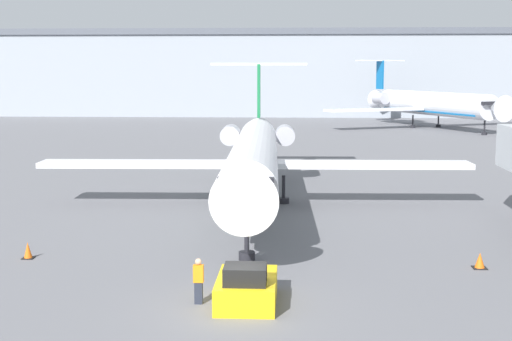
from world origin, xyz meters
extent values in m
plane|color=slate|center=(0.00, 0.00, 0.00)|extent=(600.00, 600.00, 0.00)
cube|color=#8C939E|center=(0.00, 120.00, 7.95)|extent=(180.00, 16.00, 15.89)
cube|color=#4C515B|center=(0.00, 120.00, 16.49)|extent=(180.00, 16.80, 1.20)
cylinder|color=white|center=(-0.49, 20.28, 3.49)|extent=(3.89, 27.76, 3.06)
cone|color=white|center=(-0.04, 5.22, 3.49)|extent=(3.13, 2.54, 3.06)
cube|color=black|center=(-0.07, 6.20, 4.02)|extent=(2.62, 0.78, 0.44)
cone|color=white|center=(-0.96, 35.80, 3.49)|extent=(2.85, 3.44, 2.75)
cube|color=#19723F|center=(-0.49, 20.28, 2.49)|extent=(3.50, 24.99, 0.20)
cube|color=white|center=(7.52, 21.91, 2.80)|extent=(13.11, 2.68, 0.36)
cube|color=white|center=(-8.58, 21.42, 2.80)|extent=(13.11, 2.68, 0.36)
cylinder|color=#ADADB7|center=(1.40, 31.97, 3.87)|extent=(1.65, 2.67, 1.57)
cylinder|color=#ADADB7|center=(-3.07, 31.84, 3.87)|extent=(1.65, 2.67, 1.57)
cube|color=#19723F|center=(-0.98, 36.47, 7.32)|extent=(0.31, 2.21, 4.62)
cube|color=white|center=(-0.98, 36.47, 9.63)|extent=(8.36, 2.05, 0.20)
cylinder|color=black|center=(-0.10, 7.44, 0.98)|extent=(0.24, 0.24, 1.96)
cylinder|color=black|center=(-0.10, 7.44, 0.20)|extent=(0.80, 0.80, 0.40)
cylinder|color=black|center=(-2.54, 22.20, 0.98)|extent=(0.24, 0.24, 1.96)
cylinder|color=black|center=(-2.54, 22.20, 0.20)|extent=(0.80, 0.80, 0.40)
cylinder|color=black|center=(1.44, 22.32, 0.98)|extent=(0.24, 0.24, 1.96)
cylinder|color=black|center=(1.44, 22.32, 0.20)|extent=(0.80, 0.80, 0.40)
cube|color=yellow|center=(0.32, 1.03, 0.52)|extent=(2.32, 3.74, 1.04)
cube|color=black|center=(0.32, 0.20, 1.39)|extent=(1.63, 1.35, 0.70)
cube|color=black|center=(0.32, 2.82, 0.36)|extent=(2.09, 0.30, 0.62)
cube|color=#232838|center=(-1.56, 0.80, 0.44)|extent=(0.32, 0.20, 0.88)
cube|color=orange|center=(-1.56, 0.80, 1.23)|extent=(0.40, 0.24, 0.70)
sphere|color=tan|center=(-1.56, 0.80, 1.70)|extent=(0.26, 0.26, 0.26)
cube|color=black|center=(-10.80, 7.12, 0.02)|extent=(0.56, 0.56, 0.04)
cone|color=orange|center=(-10.80, 7.12, 0.43)|extent=(0.40, 0.40, 0.77)
cube|color=black|center=(10.80, 6.54, 0.02)|extent=(0.64, 0.64, 0.04)
cone|color=orange|center=(10.80, 6.54, 0.39)|extent=(0.46, 0.46, 0.71)
cylinder|color=silver|center=(23.96, 87.42, 3.91)|extent=(14.44, 25.84, 3.73)
cone|color=silver|center=(30.10, 73.91, 3.91)|extent=(4.63, 4.26, 3.73)
cube|color=black|center=(29.60, 75.00, 4.56)|extent=(3.18, 1.95, 0.44)
cone|color=silver|center=(17.59, 101.43, 3.91)|extent=(4.75, 5.12, 3.36)
cube|color=#0C5999|center=(23.96, 87.42, 2.70)|extent=(12.99, 23.25, 0.20)
cube|color=silver|center=(32.39, 92.71, 3.07)|extent=(15.89, 9.53, 0.36)
cube|color=silver|center=(14.43, 84.55, 3.07)|extent=(15.89, 9.53, 0.36)
cylinder|color=#ADADB7|center=(21.84, 98.77, 4.38)|extent=(3.06, 3.56, 2.00)
cylinder|color=#ADADB7|center=(16.81, 96.48, 4.38)|extent=(3.06, 3.56, 2.00)
cube|color=#0C5999|center=(17.25, 102.18, 8.28)|extent=(1.13, 2.10, 5.00)
cube|color=silver|center=(17.25, 102.18, 10.78)|extent=(8.94, 5.36, 0.20)
cylinder|color=black|center=(29.07, 76.18, 1.02)|extent=(0.24, 0.24, 2.05)
cylinder|color=black|center=(29.07, 76.18, 0.20)|extent=(0.80, 0.80, 0.40)
cylinder|color=black|center=(20.95, 88.18, 1.02)|extent=(0.24, 0.24, 2.05)
cylinder|color=black|center=(20.95, 88.18, 0.20)|extent=(0.80, 0.80, 0.40)
cylinder|color=black|center=(25.37, 90.18, 1.02)|extent=(0.24, 0.24, 2.05)
cylinder|color=black|center=(25.37, 90.18, 0.20)|extent=(0.80, 0.80, 0.40)
camera|label=1|loc=(2.16, -26.10, 9.13)|focal=50.00mm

